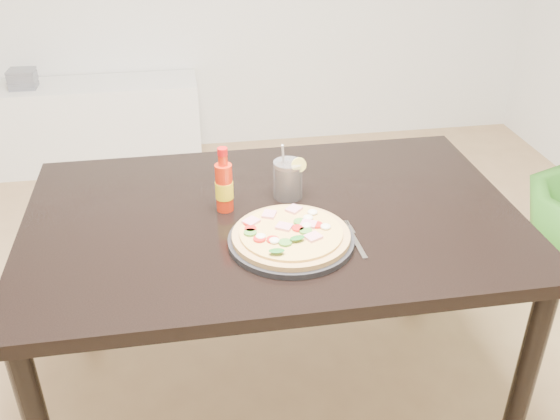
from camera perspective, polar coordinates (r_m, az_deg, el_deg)
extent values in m
plane|color=#9E7A51|center=(2.22, -1.31, -17.75)|extent=(4.50, 4.50, 0.00)
cube|color=black|center=(1.79, -0.64, -0.87)|extent=(1.40, 0.90, 0.04)
cylinder|color=black|center=(1.92, 21.31, -14.80)|extent=(0.06, 0.06, 0.71)
cylinder|color=black|center=(2.34, -17.91, -5.21)|extent=(0.06, 0.06, 0.71)
cylinder|color=black|center=(2.46, 12.84, -2.47)|extent=(0.06, 0.06, 0.71)
cylinder|color=black|center=(1.64, 1.01, -2.81)|extent=(0.33, 0.33, 0.02)
cylinder|color=tan|center=(1.63, 1.01, -2.36)|extent=(0.31, 0.31, 0.01)
cylinder|color=#DDC960|center=(1.63, 1.02, -2.05)|extent=(0.27, 0.27, 0.01)
cube|color=pink|center=(1.72, 1.28, 0.08)|extent=(0.05, 0.05, 0.01)
cube|color=pink|center=(1.69, -1.00, -0.38)|extent=(0.05, 0.05, 0.01)
cube|color=pink|center=(1.64, 0.38, -1.52)|extent=(0.05, 0.05, 0.01)
cube|color=pink|center=(1.60, 3.06, -2.46)|extent=(0.05, 0.05, 0.01)
cube|color=pink|center=(1.65, 2.63, -1.27)|extent=(0.05, 0.05, 0.01)
cube|color=pink|center=(1.66, -2.65, -1.04)|extent=(0.05, 0.05, 0.01)
cylinder|color=red|center=(1.65, 3.39, -1.37)|extent=(0.03, 0.03, 0.01)
cylinder|color=red|center=(1.63, -2.71, -1.75)|extent=(0.03, 0.03, 0.01)
cylinder|color=red|center=(1.59, -1.89, -2.65)|extent=(0.03, 0.03, 0.01)
cylinder|color=red|center=(1.63, 1.67, -1.68)|extent=(0.03, 0.03, 0.01)
cylinder|color=red|center=(1.66, -2.84, -1.15)|extent=(0.03, 0.03, 0.01)
cylinder|color=red|center=(1.58, -0.67, -2.73)|extent=(0.03, 0.03, 0.01)
cylinder|color=#427F2A|center=(1.66, 1.83, -1.09)|extent=(0.03, 0.03, 0.01)
cylinder|color=#427F2A|center=(1.62, 2.36, -1.93)|extent=(0.03, 0.03, 0.01)
cylinder|color=#427F2A|center=(1.61, -2.73, -2.08)|extent=(0.03, 0.03, 0.01)
cylinder|color=#427F2A|center=(1.57, 0.49, -3.00)|extent=(0.03, 0.03, 0.01)
ellipsoid|color=#ECE7CC|center=(1.64, 2.45, -1.44)|extent=(0.03, 0.03, 0.01)
ellipsoid|color=#ECE7CC|center=(1.68, 2.58, -0.70)|extent=(0.03, 0.03, 0.01)
ellipsoid|color=#ECE7CC|center=(1.70, 2.99, -0.20)|extent=(0.03, 0.03, 0.01)
ellipsoid|color=#ECE7CC|center=(1.58, -0.53, -2.80)|extent=(0.03, 0.03, 0.01)
ellipsoid|color=#ECE7CC|center=(1.64, 4.19, -1.52)|extent=(0.03, 0.03, 0.01)
ellipsoid|color=#ECE7CC|center=(1.60, -1.78, -2.44)|extent=(0.03, 0.03, 0.01)
ellipsoid|color=#18681B|center=(1.58, 1.59, -2.56)|extent=(0.04, 0.03, 0.00)
ellipsoid|color=#18681B|center=(1.53, -0.31, -3.74)|extent=(0.04, 0.03, 0.00)
cylinder|color=red|center=(1.77, -5.12, 2.05)|extent=(0.06, 0.06, 0.14)
cylinder|color=yellow|center=(1.77, -5.11, 1.85)|extent=(0.05, 0.05, 0.05)
cylinder|color=red|center=(1.73, -5.25, 4.58)|extent=(0.03, 0.03, 0.03)
cylinder|color=red|center=(1.72, -5.29, 5.34)|extent=(0.03, 0.03, 0.02)
cylinder|color=black|center=(1.84, 0.73, 2.63)|extent=(0.08, 0.08, 0.10)
cylinder|color=silver|center=(1.84, 0.73, 2.82)|extent=(0.09, 0.09, 0.11)
cylinder|color=#F2E059|center=(1.80, 1.73, 4.13)|extent=(0.04, 0.01, 0.04)
cylinder|color=#B2B2B7|center=(1.83, 0.37, 3.85)|extent=(0.03, 0.06, 0.17)
cube|color=silver|center=(1.64, 7.15, -3.28)|extent=(0.02, 0.12, 0.00)
cube|color=silver|center=(1.70, 6.33, -1.84)|extent=(0.03, 0.04, 0.00)
cube|color=silver|center=(1.73, 5.72, -1.31)|extent=(0.00, 0.03, 0.00)
cube|color=silver|center=(1.73, 5.91, -1.28)|extent=(0.00, 0.03, 0.00)
cube|color=silver|center=(1.73, 6.10, -1.26)|extent=(0.00, 0.03, 0.00)
cube|color=silver|center=(1.73, 6.29, -1.24)|extent=(0.00, 0.03, 0.00)
cube|color=white|center=(3.86, -17.94, 7.35)|extent=(1.40, 0.34, 0.50)
cube|color=slate|center=(3.81, -22.34, 10.36)|extent=(0.14, 0.12, 0.01)
cube|color=slate|center=(3.80, -22.37, 10.50)|extent=(0.14, 0.12, 0.01)
cube|color=slate|center=(3.80, -22.40, 10.65)|extent=(0.14, 0.12, 0.01)
cube|color=slate|center=(3.80, -22.43, 10.80)|extent=(0.14, 0.12, 0.01)
cube|color=slate|center=(3.79, -22.46, 10.95)|extent=(0.14, 0.12, 0.01)
cube|color=slate|center=(3.79, -22.49, 11.10)|extent=(0.14, 0.12, 0.01)
cube|color=slate|center=(3.79, -22.52, 11.25)|extent=(0.14, 0.12, 0.01)
cube|color=slate|center=(3.79, -22.55, 11.40)|extent=(0.14, 0.12, 0.01)
cube|color=slate|center=(3.78, -22.59, 11.55)|extent=(0.14, 0.12, 0.01)
cube|color=slate|center=(3.78, -22.62, 11.70)|extent=(0.14, 0.12, 0.01)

